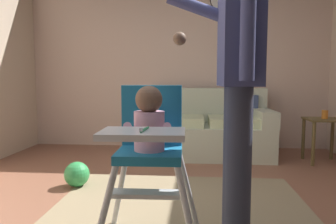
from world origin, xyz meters
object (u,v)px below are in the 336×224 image
object	(u,v)px
couch	(206,129)
wall_clock	(220,0)
high_chair	(150,136)
adult_standing	(237,80)
sippy_cup	(325,114)
side_table	(324,131)
toy_ball	(77,174)

from	to	relation	value
couch	wall_clock	distance (m)	1.82
high_chair	adult_standing	size ratio (longest dim) A/B	0.55
sippy_cup	adult_standing	bearing A→B (deg)	-121.82
wall_clock	sippy_cup	bearing A→B (deg)	-33.59
side_table	wall_clock	bearing A→B (deg)	146.30
adult_standing	side_table	world-z (taller)	adult_standing
side_table	sippy_cup	distance (m)	0.19
toy_ball	wall_clock	size ratio (longest dim) A/B	0.78
toy_ball	wall_clock	world-z (taller)	wall_clock
high_chair	wall_clock	bearing A→B (deg)	166.65
side_table	adult_standing	bearing A→B (deg)	-121.72
side_table	high_chair	bearing A→B (deg)	-130.35
side_table	toy_ball	bearing A→B (deg)	-157.23
couch	sippy_cup	xyz separation A→B (m)	(1.36, -0.30, 0.24)
toy_ball	wall_clock	xyz separation A→B (m)	(1.41, 1.85, 1.96)
couch	wall_clock	bearing A→B (deg)	157.99
sippy_cup	wall_clock	distance (m)	2.06
couch	adult_standing	distance (m)	2.44
couch	side_table	xyz separation A→B (m)	(1.35, -0.30, 0.05)
adult_standing	sippy_cup	xyz separation A→B (m)	(1.28, 2.06, -0.39)
sippy_cup	wall_clock	xyz separation A→B (m)	(-1.16, 0.77, 1.51)
high_chair	adult_standing	bearing A→B (deg)	89.40
sippy_cup	high_chair	bearing A→B (deg)	-130.42
high_chair	toy_ball	size ratio (longest dim) A/B	4.14
adult_standing	toy_ball	bearing A→B (deg)	-38.54
couch	high_chair	size ratio (longest dim) A/B	1.74
adult_standing	side_table	bearing A→B (deg)	-123.09
high_chair	sippy_cup	distance (m)	2.72
couch	side_table	world-z (taller)	couch
toy_ball	high_chair	bearing A→B (deg)	-50.63
wall_clock	side_table	bearing A→B (deg)	-33.70
side_table	wall_clock	size ratio (longest dim) A/B	1.77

